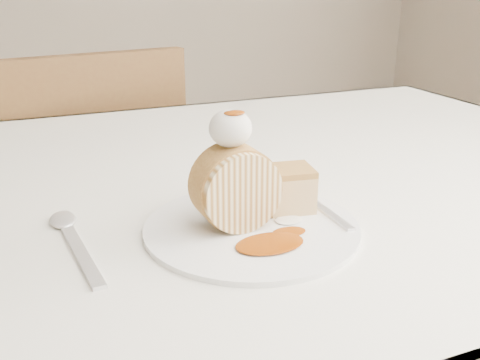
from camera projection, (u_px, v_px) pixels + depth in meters
name	position (u px, v px, depth m)	size (l,w,h in m)	color
table	(214.00, 231.00, 0.80)	(1.40, 0.90, 0.75)	white
chair_far	(95.00, 198.00, 1.35)	(0.47, 0.47, 0.86)	brown
plate	(252.00, 227.00, 0.60)	(0.24, 0.24, 0.01)	white
roulade_slice	(236.00, 188.00, 0.58)	(0.09, 0.09, 0.05)	beige
cake_chunk	(289.00, 191.00, 0.64)	(0.05, 0.05, 0.04)	#A67B3E
whipped_cream	(230.00, 128.00, 0.57)	(0.05, 0.05, 0.04)	silver
caramel_drizzle	(234.00, 108.00, 0.56)	(0.02, 0.02, 0.01)	#7B3105
caramel_pool	(270.00, 243.00, 0.55)	(0.08, 0.05, 0.00)	#7B3105
fork	(327.00, 212.00, 0.63)	(0.02, 0.14, 0.00)	silver
spoon	(82.00, 255.00, 0.54)	(0.03, 0.17, 0.00)	silver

